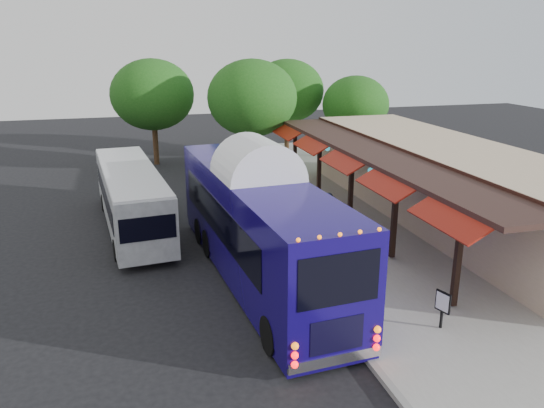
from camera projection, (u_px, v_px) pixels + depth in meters
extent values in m
plane|color=black|center=(297.00, 273.00, 19.29)|extent=(90.00, 90.00, 0.00)
cube|color=#9E9B93|center=(374.00, 224.00, 24.24)|extent=(10.00, 40.00, 0.15)
cube|color=gray|center=(270.00, 234.00, 22.97)|extent=(0.20, 40.00, 0.16)
cube|color=tan|center=(445.00, 182.00, 24.63)|extent=(5.00, 20.00, 3.60)
cube|color=black|center=(398.00, 154.00, 23.54)|extent=(0.06, 20.00, 0.60)
cube|color=#331E19|center=(376.00, 153.00, 23.23)|extent=(2.60, 20.00, 0.18)
cube|color=black|center=(458.00, 258.00, 16.05)|extent=(0.18, 0.18, 3.16)
cube|color=maroon|center=(450.00, 217.00, 15.55)|extent=(1.00, 3.20, 0.57)
cube|color=black|center=(394.00, 217.00, 19.73)|extent=(0.18, 0.18, 3.16)
cube|color=maroon|center=(386.00, 183.00, 19.23)|extent=(1.00, 3.20, 0.57)
cube|color=black|center=(351.00, 190.00, 23.42)|extent=(0.18, 0.18, 3.16)
cube|color=maroon|center=(343.00, 161.00, 22.91)|extent=(1.00, 3.20, 0.57)
cube|color=black|center=(319.00, 170.00, 27.10)|extent=(0.18, 0.18, 3.16)
cube|color=maroon|center=(312.00, 144.00, 26.59)|extent=(1.00, 3.20, 0.57)
cube|color=black|center=(295.00, 154.00, 30.78)|extent=(0.18, 0.18, 3.16)
cube|color=maroon|center=(288.00, 131.00, 30.27)|extent=(1.00, 3.20, 0.57)
sphere|color=teal|center=(437.00, 204.00, 17.68)|extent=(0.26, 0.26, 0.26)
sphere|color=teal|center=(371.00, 171.00, 22.29)|extent=(0.26, 0.26, 0.26)
sphere|color=teal|center=(327.00, 148.00, 26.89)|extent=(0.26, 0.26, 0.26)
cube|color=#150864|center=(258.00, 222.00, 18.40)|extent=(3.55, 12.57, 3.26)
cube|color=#150864|center=(258.00, 269.00, 18.92)|extent=(3.48, 12.45, 0.36)
ellipsoid|color=white|center=(257.00, 177.00, 17.92)|extent=(3.53, 12.33, 0.58)
cube|color=black|center=(322.00, 282.00, 12.51)|extent=(2.16, 0.19, 1.34)
cube|color=silver|center=(318.00, 362.00, 13.23)|extent=(2.59, 0.38, 0.29)
sphere|color=#FF0C0C|center=(276.00, 361.00, 12.77)|extent=(0.19, 0.19, 0.19)
sphere|color=#FF0C0C|center=(362.00, 347.00, 13.36)|extent=(0.19, 0.19, 0.19)
cylinder|color=black|center=(258.00, 336.00, 14.21)|extent=(0.39, 1.10, 1.08)
cylinder|color=black|center=(341.00, 323.00, 14.82)|extent=(0.39, 1.10, 1.08)
cylinder|color=black|center=(207.00, 229.00, 22.20)|extent=(0.39, 1.10, 1.08)
cylinder|color=black|center=(262.00, 224.00, 22.82)|extent=(0.39, 1.10, 1.08)
cube|color=gray|center=(131.00, 196.00, 23.53)|extent=(3.17, 10.45, 2.37)
cube|color=black|center=(104.00, 194.00, 23.18)|extent=(0.83, 8.71, 0.89)
cube|color=black|center=(157.00, 190.00, 23.76)|extent=(0.83, 8.71, 0.89)
cube|color=silver|center=(129.00, 169.00, 23.17)|extent=(3.11, 10.24, 0.09)
cylinder|color=black|center=(108.00, 250.00, 20.26)|extent=(0.33, 0.88, 0.86)
cylinder|color=black|center=(163.00, 245.00, 20.79)|extent=(0.33, 0.88, 0.86)
cylinder|color=black|center=(110.00, 202.00, 26.42)|extent=(0.33, 0.88, 0.86)
cylinder|color=black|center=(152.00, 198.00, 26.95)|extent=(0.33, 0.88, 0.86)
imported|color=black|center=(322.00, 252.00, 18.34)|extent=(0.83, 0.68, 1.94)
imported|color=black|center=(350.00, 275.00, 16.95)|extent=(0.91, 0.80, 1.56)
imported|color=black|center=(325.00, 216.00, 22.38)|extent=(1.12, 0.81, 1.77)
imported|color=black|center=(327.00, 212.00, 22.92)|extent=(1.16, 0.73, 1.73)
cube|color=black|center=(442.00, 310.00, 15.18)|extent=(0.08, 0.08, 1.14)
cube|color=black|center=(443.00, 302.00, 15.10)|extent=(0.19, 0.51, 0.62)
cube|color=white|center=(442.00, 302.00, 15.09)|extent=(0.14, 0.42, 0.52)
cylinder|color=#382314|center=(253.00, 148.00, 33.51)|extent=(0.36, 0.36, 3.21)
ellipsoid|color=#1B5214|center=(252.00, 98.00, 32.58)|extent=(5.55, 5.55, 4.72)
cylinder|color=#382314|center=(287.00, 132.00, 39.69)|extent=(0.36, 0.36, 3.12)
ellipsoid|color=#1B5214|center=(287.00, 91.00, 38.79)|extent=(5.38, 5.38, 4.57)
cylinder|color=#382314|center=(354.00, 141.00, 37.28)|extent=(0.36, 0.36, 2.66)
ellipsoid|color=#1B5214|center=(355.00, 104.00, 36.51)|extent=(4.59, 4.59, 3.90)
cylinder|color=#382314|center=(156.00, 141.00, 35.95)|extent=(0.36, 0.36, 3.19)
ellipsoid|color=#1B5214|center=(152.00, 95.00, 35.03)|extent=(5.50, 5.50, 4.68)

